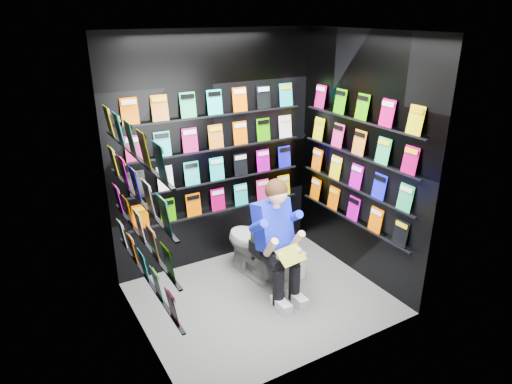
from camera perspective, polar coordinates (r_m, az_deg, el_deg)
floor at (r=4.83m, az=0.65°, el=-13.12°), size 2.40×2.40×0.00m
ceiling at (r=3.96m, az=0.82°, el=19.45°), size 2.40×2.40×0.00m
wall_back at (r=5.06m, az=-5.13°, el=4.91°), size 2.40×0.04×2.60m
wall_front at (r=3.46m, az=9.26°, el=-3.47°), size 2.40×0.04×2.60m
wall_left at (r=3.79m, az=-15.06°, el=-1.71°), size 0.04×2.00×2.60m
wall_right at (r=4.91m, az=12.86°, el=3.93°), size 0.04×2.00×2.60m
comics_back at (r=5.03m, az=-4.98°, el=4.88°), size 2.10×0.06×1.37m
comics_left at (r=3.79m, az=-14.64°, el=-1.55°), size 0.06×1.70×1.37m
comics_right at (r=4.89m, az=12.60°, el=3.93°), size 0.06×1.70×1.37m
toilet at (r=5.06m, az=-0.37°, el=-6.46°), size 0.52×0.80×0.73m
longbox at (r=5.15m, az=3.85°, el=-8.77°), size 0.25×0.40×0.29m
longbox_lid at (r=5.08m, az=3.89°, el=-7.23°), size 0.27×0.42×0.03m
reader at (r=4.59m, az=1.99°, el=-4.11°), size 0.59×0.79×1.35m
held_comic at (r=4.42m, az=4.39°, el=-7.89°), size 0.30×0.20×0.12m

